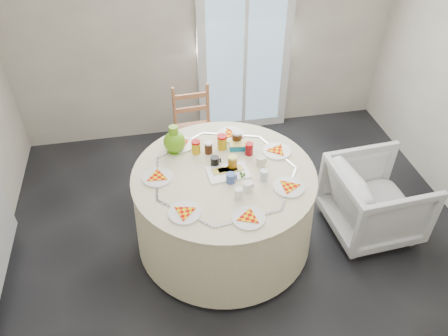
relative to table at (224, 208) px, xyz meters
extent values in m
plane|color=black|center=(0.14, -0.27, -0.38)|extent=(4.00, 4.00, 0.00)
cube|color=#BCB5A3|center=(0.14, 1.73, 0.93)|extent=(4.00, 0.02, 2.60)
cube|color=silver|center=(0.54, 1.68, 0.68)|extent=(1.00, 0.08, 2.10)
cylinder|color=#F9EAC4|center=(0.00, 0.00, 0.00)|extent=(1.46, 1.46, 0.74)
imported|color=silver|center=(1.29, -0.11, 0.02)|extent=(0.71, 0.76, 0.74)
cube|color=#0D749F|center=(0.17, 0.29, 0.41)|extent=(0.16, 0.12, 0.06)
camera|label=1|loc=(-0.49, -2.50, 2.54)|focal=35.00mm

